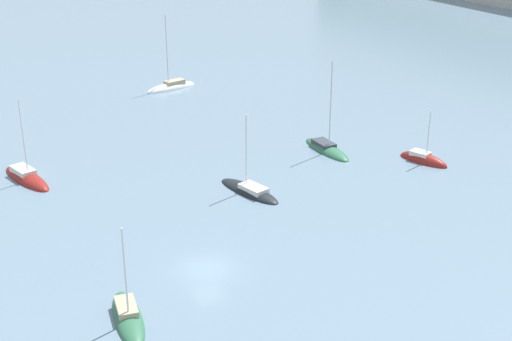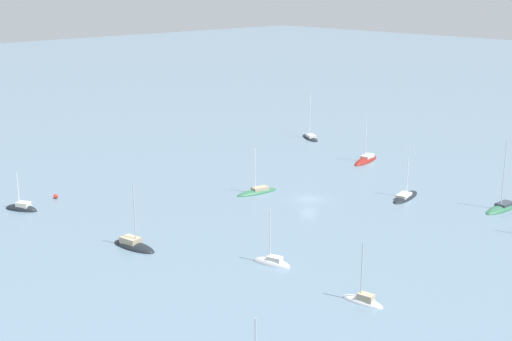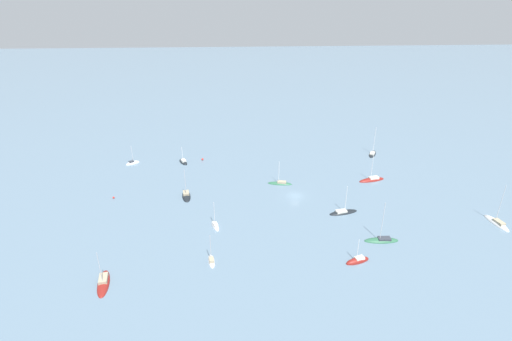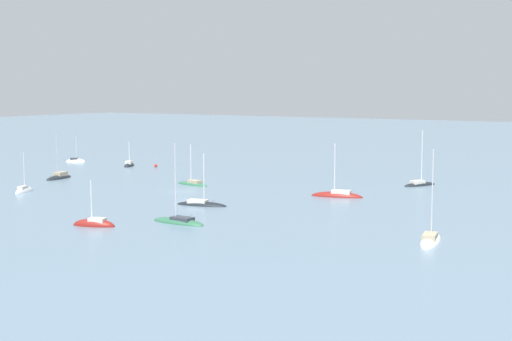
{
  "view_description": "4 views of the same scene",
  "coord_description": "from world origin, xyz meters",
  "px_view_note": "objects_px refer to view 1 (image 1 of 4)",
  "views": [
    {
      "loc": [
        45.53,
        -20.59,
        29.36
      ],
      "look_at": [
        -8.44,
        9.14,
        3.66
      ],
      "focal_mm": 50.0,
      "sensor_mm": 36.0,
      "label": 1
    },
    {
      "loc": [
        79.44,
        71.94,
        33.61
      ],
      "look_at": [
        -1.19,
        -13.27,
        1.81
      ],
      "focal_mm": 50.0,
      "sensor_mm": 36.0,
      "label": 2
    },
    {
      "loc": [
        17.23,
        101.31,
        56.43
      ],
      "look_at": [
        10.88,
        -10.96,
        3.34
      ],
      "focal_mm": 28.0,
      "sensor_mm": 36.0,
      "label": 3
    },
    {
      "loc": [
        -75.25,
        97.14,
        17.73
      ],
      "look_at": [
        -11.42,
        -5.99,
        3.78
      ],
      "focal_mm": 50.0,
      "sensor_mm": 36.0,
      "label": 4
    }
  ],
  "objects_px": {
    "sailboat_5": "(171,88)",
    "sailboat_2": "(326,150)",
    "sailboat_7": "(27,179)",
    "sailboat_12": "(128,318)",
    "sailboat_0": "(423,161)",
    "sailboat_4": "(249,191)"
  },
  "relations": [
    {
      "from": "sailboat_12",
      "to": "sailboat_5",
      "type": "bearing_deg",
      "value": 164.65
    },
    {
      "from": "sailboat_2",
      "to": "sailboat_7",
      "type": "relative_size",
      "value": 1.17
    },
    {
      "from": "sailboat_5",
      "to": "sailboat_2",
      "type": "bearing_deg",
      "value": 89.69
    },
    {
      "from": "sailboat_2",
      "to": "sailboat_5",
      "type": "height_order",
      "value": "sailboat_5"
    },
    {
      "from": "sailboat_2",
      "to": "sailboat_5",
      "type": "distance_m",
      "value": 32.81
    },
    {
      "from": "sailboat_0",
      "to": "sailboat_4",
      "type": "xyz_separation_m",
      "value": [
        -2.06,
        -20.71,
        0.02
      ]
    },
    {
      "from": "sailboat_2",
      "to": "sailboat_12",
      "type": "relative_size",
      "value": 1.39
    },
    {
      "from": "sailboat_2",
      "to": "sailboat_0",
      "type": "bearing_deg",
      "value": 44.01
    },
    {
      "from": "sailboat_2",
      "to": "sailboat_4",
      "type": "relative_size",
      "value": 1.31
    },
    {
      "from": "sailboat_0",
      "to": "sailboat_12",
      "type": "xyz_separation_m",
      "value": [
        13.09,
        -38.74,
        0.03
      ]
    },
    {
      "from": "sailboat_12",
      "to": "sailboat_4",
      "type": "bearing_deg",
      "value": 140.22
    },
    {
      "from": "sailboat_7",
      "to": "sailboat_12",
      "type": "xyz_separation_m",
      "value": [
        29.13,
        0.77,
        0.01
      ]
    },
    {
      "from": "sailboat_2",
      "to": "sailboat_12",
      "type": "xyz_separation_m",
      "value": [
        21.13,
        -31.33,
        0.01
      ]
    },
    {
      "from": "sailboat_2",
      "to": "sailboat_4",
      "type": "height_order",
      "value": "sailboat_2"
    },
    {
      "from": "sailboat_5",
      "to": "sailboat_7",
      "type": "relative_size",
      "value": 1.22
    },
    {
      "from": "sailboat_5",
      "to": "sailboat_7",
      "type": "xyz_separation_m",
      "value": [
        24.29,
        -26.31,
        -0.01
      ]
    },
    {
      "from": "sailboat_4",
      "to": "sailboat_5",
      "type": "distance_m",
      "value": 39.01
    },
    {
      "from": "sailboat_5",
      "to": "sailboat_7",
      "type": "height_order",
      "value": "sailboat_5"
    },
    {
      "from": "sailboat_7",
      "to": "sailboat_12",
      "type": "height_order",
      "value": "sailboat_7"
    },
    {
      "from": "sailboat_0",
      "to": "sailboat_7",
      "type": "relative_size",
      "value": 0.72
    },
    {
      "from": "sailboat_0",
      "to": "sailboat_4",
      "type": "height_order",
      "value": "sailboat_4"
    },
    {
      "from": "sailboat_4",
      "to": "sailboat_12",
      "type": "distance_m",
      "value": 23.55
    }
  ]
}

